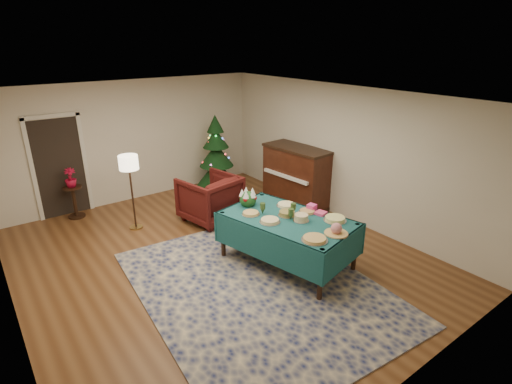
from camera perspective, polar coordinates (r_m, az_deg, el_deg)
room_shell at (r=6.41m, az=-5.95°, el=1.19°), size 7.00×7.00×7.00m
doorway at (r=9.13m, az=-26.28°, el=3.49°), size 1.08×0.04×2.16m
rug at (r=6.21m, az=0.09°, el=-13.31°), size 3.54×4.45×0.02m
buffet_table at (r=6.50m, az=4.51°, el=-5.04°), size 1.69×2.35×0.83m
platter_0 at (r=5.78m, az=8.36°, el=-6.66°), size 0.38×0.38×0.05m
platter_1 at (r=5.99m, az=11.41°, el=-5.32°), size 0.36×0.36×0.18m
platter_2 at (r=6.42m, az=11.22°, el=-3.81°), size 0.36×0.36×0.07m
platter_3 at (r=6.33m, az=6.46°, el=-3.69°), size 0.26×0.26×0.11m
platter_4 at (r=6.65m, az=7.33°, el=-2.77°), size 0.29×0.29×0.05m
platter_5 at (r=6.26m, az=2.00°, el=-4.14°), size 0.33×0.33×0.06m
platter_6 at (r=6.50m, az=4.44°, el=-3.09°), size 0.29×0.29×0.08m
platter_7 at (r=6.87m, az=4.32°, el=-1.85°), size 0.34×0.34×0.05m
platter_8 at (r=6.53m, az=-0.75°, el=-3.07°), size 0.30×0.30×0.05m
goblet_0 at (r=6.51m, az=0.96°, el=-2.34°), size 0.09×0.09×0.19m
goblet_1 at (r=6.53m, az=5.33°, el=-2.35°), size 0.09×0.09×0.19m
goblet_2 at (r=6.32m, az=5.02°, el=-3.18°), size 0.09×0.09×0.19m
napkin_stack at (r=6.62m, az=9.24°, el=-3.00°), size 0.20×0.20×0.04m
gift_box at (r=6.72m, az=7.96°, el=-2.22°), size 0.16×0.16×0.11m
centerpiece at (r=6.83m, az=-1.16°, el=-0.81°), size 0.30×0.30×0.34m
armchair at (r=8.15m, az=-6.60°, el=-0.60°), size 1.18×1.13×1.05m
floor_lamp at (r=7.86m, az=-17.69°, el=3.41°), size 0.36×0.36×1.49m
side_table at (r=9.12m, az=-24.48°, el=-1.37°), size 0.38×0.38×0.67m
potted_plant at (r=8.97m, az=-24.92°, el=1.33°), size 0.22×0.40×0.22m
christmas_tree at (r=9.79m, az=-5.69°, el=5.07°), size 1.14×1.14×1.85m
piano at (r=8.87m, az=5.78°, el=2.12°), size 0.84×1.59×1.33m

